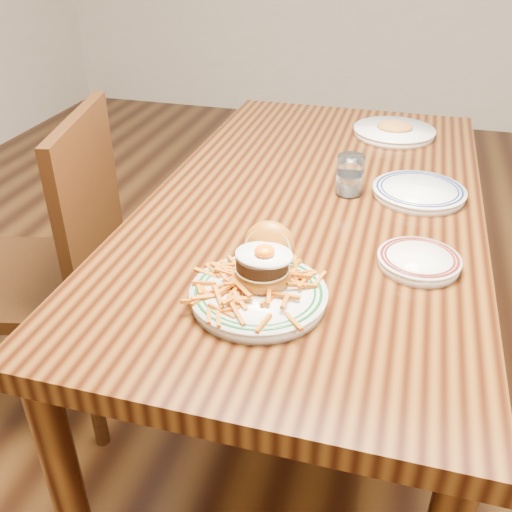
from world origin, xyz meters
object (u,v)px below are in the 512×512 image
(chair_left, at_px, (56,266))
(main_plate, at_px, (260,282))
(table, at_px, (314,226))
(side_plate, at_px, (419,260))

(chair_left, distance_m, main_plate, 0.81)
(table, bearing_deg, side_plate, -45.67)
(table, distance_m, main_plate, 0.49)
(main_plate, bearing_deg, chair_left, 153.72)
(chair_left, bearing_deg, side_plate, -19.36)
(table, distance_m, chair_left, 0.75)
(table, height_order, main_plate, main_plate)
(main_plate, bearing_deg, side_plate, 31.17)
(chair_left, height_order, main_plate, chair_left)
(table, distance_m, side_plate, 0.40)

